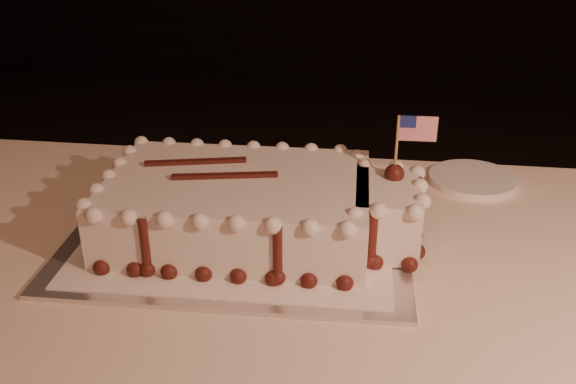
# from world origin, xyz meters

# --- Properties ---
(cake_board) EXTENTS (0.55, 0.42, 0.01)m
(cake_board) POSITION_xyz_m (-0.32, 0.64, 0.75)
(cake_board) COLOR silver
(cake_board) RESTS_ON banquet_table
(doily) EXTENTS (0.49, 0.38, 0.00)m
(doily) POSITION_xyz_m (-0.32, 0.64, 0.76)
(doily) COLOR white
(doily) RESTS_ON cake_board
(sheet_cake) EXTENTS (0.52, 0.30, 0.20)m
(sheet_cake) POSITION_xyz_m (-0.29, 0.64, 0.81)
(sheet_cake) COLOR white
(sheet_cake) RESTS_ON doily
(side_plate) EXTENTS (0.17, 0.17, 0.01)m
(side_plate) POSITION_xyz_m (0.08, 0.91, 0.76)
(side_plate) COLOR white
(side_plate) RESTS_ON banquet_table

